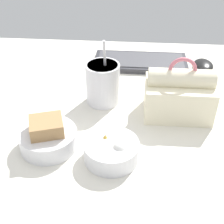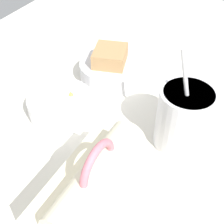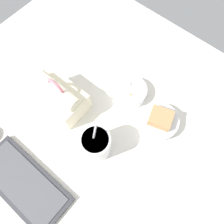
{
  "view_description": "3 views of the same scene",
  "coord_description": "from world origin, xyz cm",
  "px_view_note": "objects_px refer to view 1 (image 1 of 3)",
  "views": [
    {
      "loc": [
        7.23,
        -66.48,
        53.37
      ],
      "look_at": [
        1.98,
        -2.01,
        7.0
      ],
      "focal_mm": 50.0,
      "sensor_mm": 36.0,
      "label": 1
    },
    {
      "loc": [
        39.02,
        18.58,
        46.13
      ],
      "look_at": [
        1.98,
        -2.01,
        7.0
      ],
      "focal_mm": 50.0,
      "sensor_mm": 36.0,
      "label": 2
    },
    {
      "loc": [
        -16.89,
        20.56,
        78.61
      ],
      "look_at": [
        1.98,
        -2.01,
        7.0
      ],
      "focal_mm": 35.0,
      "sensor_mm": 36.0,
      "label": 3
    }
  ],
  "objects_px": {
    "keyboard": "(140,62)",
    "computer_mouse": "(203,65)",
    "bento_bowl_snacks": "(111,150)",
    "bento_bowl_sandwich": "(48,137)",
    "lunch_bag": "(179,95)",
    "soup_cup": "(103,83)"
  },
  "relations": [
    {
      "from": "lunch_bag",
      "to": "bento_bowl_sandwich",
      "type": "distance_m",
      "value": 0.36
    },
    {
      "from": "keyboard",
      "to": "bento_bowl_snacks",
      "type": "distance_m",
      "value": 0.49
    },
    {
      "from": "soup_cup",
      "to": "bento_bowl_sandwich",
      "type": "height_order",
      "value": "soup_cup"
    },
    {
      "from": "soup_cup",
      "to": "computer_mouse",
      "type": "height_order",
      "value": "soup_cup"
    },
    {
      "from": "bento_bowl_snacks",
      "to": "computer_mouse",
      "type": "bearing_deg",
      "value": 58.92
    },
    {
      "from": "keyboard",
      "to": "soup_cup",
      "type": "distance_m",
      "value": 0.27
    },
    {
      "from": "lunch_bag",
      "to": "bento_bowl_snacks",
      "type": "bearing_deg",
      "value": -130.92
    },
    {
      "from": "soup_cup",
      "to": "bento_bowl_snacks",
      "type": "relative_size",
      "value": 1.56
    },
    {
      "from": "keyboard",
      "to": "computer_mouse",
      "type": "relative_size",
      "value": 3.53
    },
    {
      "from": "soup_cup",
      "to": "bento_bowl_sandwich",
      "type": "distance_m",
      "value": 0.24
    },
    {
      "from": "keyboard",
      "to": "bento_bowl_sandwich",
      "type": "height_order",
      "value": "bento_bowl_sandwich"
    },
    {
      "from": "keyboard",
      "to": "bento_bowl_sandwich",
      "type": "bearing_deg",
      "value": -115.61
    },
    {
      "from": "bento_bowl_sandwich",
      "to": "bento_bowl_snacks",
      "type": "distance_m",
      "value": 0.16
    },
    {
      "from": "keyboard",
      "to": "bento_bowl_snacks",
      "type": "bearing_deg",
      "value": -97.48
    },
    {
      "from": "bento_bowl_snacks",
      "to": "computer_mouse",
      "type": "relative_size",
      "value": 1.38
    },
    {
      "from": "lunch_bag",
      "to": "bento_bowl_sandwich",
      "type": "relative_size",
      "value": 1.3
    },
    {
      "from": "bento_bowl_sandwich",
      "to": "lunch_bag",
      "type": "bearing_deg",
      "value": 27.0
    },
    {
      "from": "keyboard",
      "to": "computer_mouse",
      "type": "xyz_separation_m",
      "value": [
        0.22,
        -0.02,
        0.0
      ]
    },
    {
      "from": "soup_cup",
      "to": "bento_bowl_sandwich",
      "type": "relative_size",
      "value": 1.44
    },
    {
      "from": "computer_mouse",
      "to": "keyboard",
      "type": "bearing_deg",
      "value": 175.56
    },
    {
      "from": "bento_bowl_snacks",
      "to": "computer_mouse",
      "type": "distance_m",
      "value": 0.55
    },
    {
      "from": "keyboard",
      "to": "bento_bowl_sandwich",
      "type": "xyz_separation_m",
      "value": [
        -0.22,
        -0.46,
        0.02
      ]
    }
  ]
}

